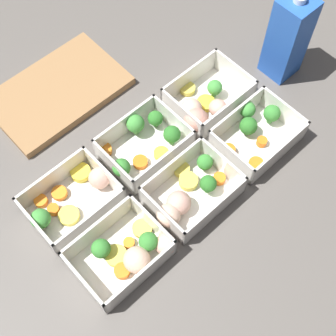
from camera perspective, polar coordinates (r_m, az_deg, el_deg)
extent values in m
plane|color=#56514C|center=(0.91, 0.00, -0.58)|extent=(4.00, 4.00, 0.00)
cube|color=silver|center=(0.85, -5.80, -10.74)|extent=(0.16, 0.12, 0.00)
cube|color=silver|center=(0.81, -3.26, -13.13)|extent=(0.16, 0.01, 0.06)
cube|color=silver|center=(0.84, -8.52, -7.38)|extent=(0.16, 0.01, 0.06)
cube|color=silver|center=(0.82, -10.24, -13.62)|extent=(0.01, 0.12, 0.06)
cube|color=silver|center=(0.84, -1.89, -6.83)|extent=(0.01, 0.12, 0.06)
cylinder|color=#DBC647|center=(0.85, -3.16, -7.38)|extent=(0.04, 0.04, 0.01)
cylinder|color=#49883F|center=(0.84, -2.37, -9.43)|extent=(0.01, 0.01, 0.02)
sphere|color=#388433|center=(0.82, -2.42, -8.94)|extent=(0.03, 0.03, 0.03)
cylinder|color=#49883F|center=(0.84, -8.00, -10.14)|extent=(0.01, 0.01, 0.02)
sphere|color=#388433|center=(0.82, -8.18, -9.69)|extent=(0.03, 0.03, 0.03)
sphere|color=#D19E8C|center=(0.83, -0.33, -9.29)|extent=(0.05, 0.05, 0.04)
sphere|color=beige|center=(0.82, -3.81, -11.09)|extent=(0.05, 0.05, 0.05)
cylinder|color=orange|center=(0.83, -5.62, -12.39)|extent=(0.04, 0.04, 0.01)
cylinder|color=#DBC647|center=(0.84, -6.32, -10.58)|extent=(0.05, 0.05, 0.01)
cylinder|color=orange|center=(0.85, -4.77, -9.07)|extent=(0.02, 0.02, 0.01)
cube|color=silver|center=(0.89, 2.96, -3.35)|extent=(0.16, 0.12, 0.00)
cube|color=silver|center=(0.85, 5.78, -5.23)|extent=(0.16, 0.01, 0.06)
cube|color=silver|center=(0.88, 0.41, -0.14)|extent=(0.16, 0.01, 0.06)
cube|color=silver|center=(0.84, -0.76, -5.87)|extent=(0.01, 0.12, 0.06)
cube|color=silver|center=(0.89, 6.60, 0.42)|extent=(0.01, 0.12, 0.06)
cylinder|color=#49883F|center=(0.91, 4.45, 0.18)|extent=(0.01, 0.01, 0.01)
sphere|color=#388433|center=(0.89, 4.53, 0.73)|extent=(0.03, 0.03, 0.03)
cylinder|color=#DBC647|center=(0.90, 1.66, -0.19)|extent=(0.04, 0.04, 0.01)
cylinder|color=#DBC647|center=(0.89, 2.50, -1.63)|extent=(0.05, 0.05, 0.01)
cylinder|color=orange|center=(0.90, 6.27, -1.30)|extent=(0.03, 0.03, 0.01)
cylinder|color=#407A37|center=(0.88, 4.82, -2.50)|extent=(0.01, 0.01, 0.02)
sphere|color=#2D7228|center=(0.87, 4.92, -1.90)|extent=(0.03, 0.03, 0.03)
sphere|color=#D19E8C|center=(0.85, 1.31, -4.27)|extent=(0.06, 0.06, 0.05)
sphere|color=beige|center=(0.84, 0.08, -5.78)|extent=(0.06, 0.06, 0.04)
cube|color=silver|center=(0.96, 10.58, 3.23)|extent=(0.16, 0.12, 0.00)
cube|color=silver|center=(0.93, 13.47, 1.77)|extent=(0.16, 0.01, 0.06)
cube|color=silver|center=(0.95, 8.26, 6.25)|extent=(0.16, 0.01, 0.06)
cube|color=silver|center=(0.90, 7.58, 1.26)|extent=(0.01, 0.12, 0.06)
cube|color=silver|center=(0.98, 13.85, 6.61)|extent=(0.01, 0.12, 0.06)
cylinder|color=orange|center=(0.92, 10.67, 0.45)|extent=(0.04, 0.04, 0.01)
cylinder|color=#49883F|center=(0.98, 12.32, 5.84)|extent=(0.01, 0.01, 0.02)
sphere|color=#388433|center=(0.97, 12.55, 6.53)|extent=(0.03, 0.03, 0.03)
cylinder|color=#407A37|center=(0.96, 9.61, 4.45)|extent=(0.01, 0.01, 0.01)
sphere|color=#2D7228|center=(0.94, 9.78, 5.09)|extent=(0.04, 0.04, 0.04)
cylinder|color=orange|center=(0.93, 7.36, 2.13)|extent=(0.03, 0.03, 0.01)
cylinder|color=#519448|center=(0.98, 9.47, 6.34)|extent=(0.01, 0.01, 0.02)
sphere|color=#42933D|center=(0.96, 9.65, 7.06)|extent=(0.03, 0.03, 0.03)
cylinder|color=orange|center=(0.95, 11.35, 3.16)|extent=(0.03, 0.03, 0.01)
cube|color=silver|center=(0.90, -11.36, -4.52)|extent=(0.16, 0.12, 0.00)
cube|color=silver|center=(0.85, -9.31, -6.50)|extent=(0.16, 0.01, 0.06)
cube|color=silver|center=(0.90, -13.86, -1.32)|extent=(0.16, 0.01, 0.06)
cube|color=silver|center=(0.87, -15.71, -6.95)|extent=(0.01, 0.12, 0.06)
cube|color=silver|center=(0.89, -7.72, -0.78)|extent=(0.01, 0.12, 0.06)
cylinder|color=#519448|center=(0.88, -14.94, -6.51)|extent=(0.01, 0.01, 0.02)
sphere|color=#42933D|center=(0.86, -15.28, -5.97)|extent=(0.04, 0.04, 0.04)
cylinder|color=orange|center=(0.91, -15.24, -3.90)|extent=(0.03, 0.03, 0.01)
cylinder|color=yellow|center=(0.91, -10.59, -0.55)|extent=(0.05, 0.05, 0.01)
cylinder|color=#DBC647|center=(0.88, -11.97, -5.68)|extent=(0.05, 0.05, 0.01)
cylinder|color=orange|center=(0.89, -13.77, -4.94)|extent=(0.02, 0.02, 0.01)
sphere|color=#D19E8C|center=(0.89, -8.37, -1.25)|extent=(0.04, 0.04, 0.04)
cylinder|color=orange|center=(0.90, -13.09, -3.00)|extent=(0.03, 0.03, 0.01)
cube|color=silver|center=(0.93, -2.82, 2.18)|extent=(0.16, 0.12, 0.00)
cube|color=silver|center=(0.89, -0.41, 0.64)|extent=(0.16, 0.01, 0.06)
cube|color=silver|center=(0.94, -5.24, 5.22)|extent=(0.16, 0.01, 0.06)
cube|color=silver|center=(0.89, -6.62, 0.08)|extent=(0.01, 0.12, 0.06)
cube|color=silver|center=(0.94, 0.68, 5.75)|extent=(0.01, 0.12, 0.06)
cylinder|color=#519448|center=(0.95, -3.92, 4.67)|extent=(0.01, 0.01, 0.02)
sphere|color=#42933D|center=(0.93, -4.00, 5.42)|extent=(0.04, 0.04, 0.04)
cylinder|color=#407A37|center=(0.96, -1.53, 5.48)|extent=(0.01, 0.01, 0.01)
sphere|color=#2D7228|center=(0.94, -1.55, 6.08)|extent=(0.03, 0.03, 0.03)
cylinder|color=#49883F|center=(0.90, -5.60, -0.50)|extent=(0.01, 0.01, 0.01)
sphere|color=#388433|center=(0.89, -5.71, 0.06)|extent=(0.04, 0.04, 0.04)
cylinder|color=yellow|center=(0.92, -0.80, 1.73)|extent=(0.04, 0.04, 0.01)
cylinder|color=orange|center=(0.93, -7.75, 2.19)|extent=(0.04, 0.04, 0.01)
cylinder|color=orange|center=(0.91, -3.40, 0.71)|extent=(0.04, 0.04, 0.01)
cylinder|color=#407A37|center=(0.93, 0.47, 3.42)|extent=(0.01, 0.01, 0.02)
sphere|color=#2D7228|center=(0.91, 0.48, 4.13)|extent=(0.03, 0.03, 0.03)
cube|color=silver|center=(1.00, 4.87, 8.12)|extent=(0.16, 0.12, 0.00)
cube|color=silver|center=(0.96, 7.45, 6.94)|extent=(0.16, 0.01, 0.06)
cube|color=silver|center=(1.01, 2.60, 10.97)|extent=(0.16, 0.01, 0.06)
cube|color=silver|center=(0.95, 1.66, 6.50)|extent=(0.01, 0.12, 0.06)
cube|color=silver|center=(1.02, 8.11, 11.31)|extent=(0.01, 0.12, 0.06)
sphere|color=tan|center=(0.94, 3.46, 5.83)|extent=(0.07, 0.07, 0.05)
sphere|color=beige|center=(0.96, 2.84, 7.19)|extent=(0.05, 0.05, 0.05)
cylinder|color=#519448|center=(1.00, 5.63, 9.08)|extent=(0.01, 0.01, 0.01)
sphere|color=#42933D|center=(0.99, 5.72, 9.75)|extent=(0.03, 0.03, 0.03)
sphere|color=#D19E8C|center=(0.97, 6.08, 7.31)|extent=(0.05, 0.05, 0.04)
cylinder|color=yellow|center=(0.99, 4.63, 7.89)|extent=(0.05, 0.05, 0.01)
cylinder|color=#DBC647|center=(1.01, 2.38, 9.63)|extent=(0.05, 0.05, 0.01)
cube|color=blue|center=(1.01, 14.40, 15.09)|extent=(0.07, 0.07, 0.19)
cube|color=olive|center=(1.03, -13.28, 9.07)|extent=(0.28, 0.18, 0.02)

